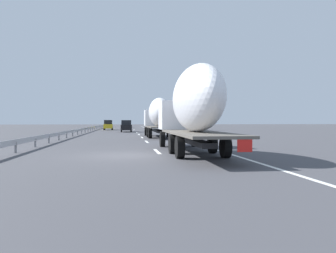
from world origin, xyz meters
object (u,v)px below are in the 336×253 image
(car_yellow_coupe, at_px, (108,125))
(car_black_suv, at_px, (126,126))
(truck_lead, at_px, (158,115))
(road_sign, at_px, (167,118))
(truck_trailing, at_px, (192,105))
(car_silver_hatch, at_px, (125,124))

(car_yellow_coupe, relative_size, car_black_suv, 0.87)
(truck_lead, bearing_deg, road_sign, -10.21)
(car_yellow_coupe, height_order, road_sign, road_sign)
(car_yellow_coupe, xyz_separation_m, road_sign, (-14.33, -10.01, 1.33))
(truck_lead, bearing_deg, truck_trailing, 180.00)
(truck_lead, height_order, road_sign, truck_lead)
(truck_lead, distance_m, road_sign, 17.48)
(truck_trailing, relative_size, road_sign, 4.07)
(car_silver_hatch, xyz_separation_m, road_sign, (-40.66, -6.69, 1.37))
(car_yellow_coupe, bearing_deg, truck_lead, -167.63)
(car_yellow_coupe, distance_m, car_silver_hatch, 26.54)
(truck_lead, bearing_deg, car_silver_hatch, 3.55)
(car_yellow_coupe, xyz_separation_m, car_black_suv, (-13.20, -3.51, -0.02))
(truck_trailing, bearing_deg, car_silver_hatch, 2.68)
(truck_lead, relative_size, truck_trailing, 0.89)
(truck_lead, xyz_separation_m, car_yellow_coupe, (31.53, 6.91, -1.40))
(truck_trailing, height_order, car_black_suv, truck_trailing)
(truck_trailing, relative_size, car_silver_hatch, 3.04)
(car_yellow_coupe, height_order, car_silver_hatch, car_yellow_coupe)
(truck_lead, relative_size, car_silver_hatch, 2.71)
(car_black_suv, bearing_deg, truck_trailing, -174.77)
(truck_trailing, xyz_separation_m, road_sign, (36.06, -3.10, -0.29))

